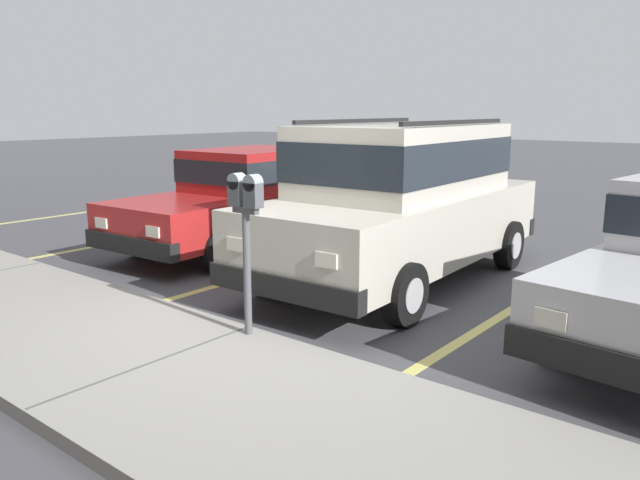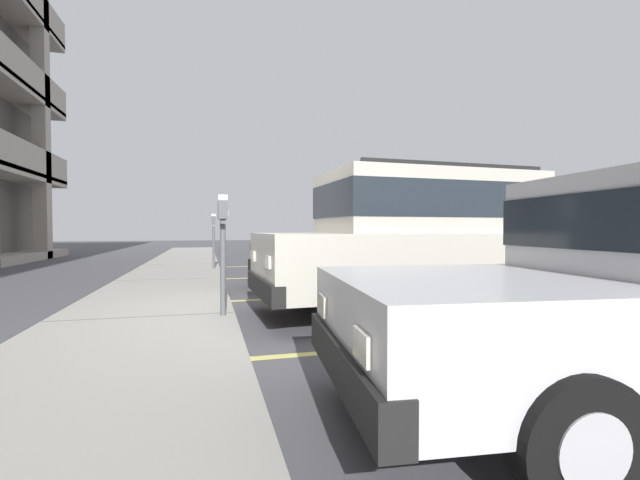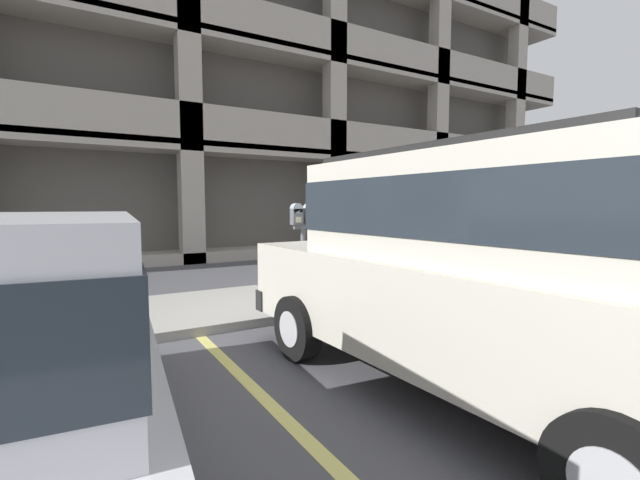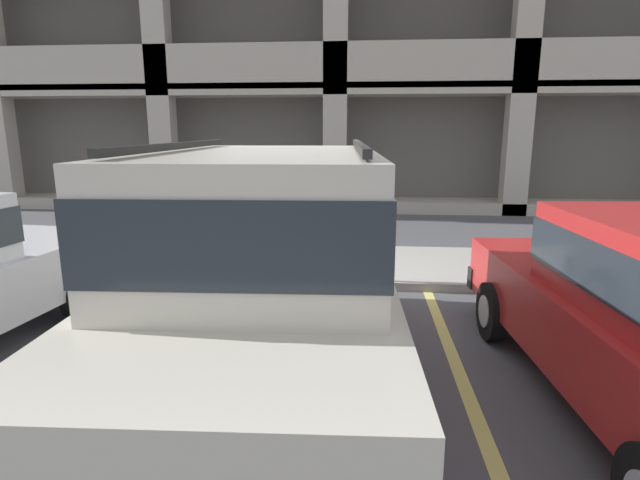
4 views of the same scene
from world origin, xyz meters
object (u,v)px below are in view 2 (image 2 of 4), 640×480
silver_suv (425,236)px  dark_hatchback (365,246)px  parking_meter_far (214,232)px  parking_meter_near (223,226)px

silver_suv → dark_hatchback: bearing=-6.5°
silver_suv → dark_hatchback: size_ratio=1.06×
dark_hatchback → parking_meter_far: bearing=39.3°
silver_suv → parking_meter_far: bearing=21.9°
dark_hatchback → parking_meter_near: (-3.12, 3.06, 0.40)m
silver_suv → parking_meter_near: (-0.13, 2.84, 0.14)m
silver_suv → parking_meter_far: 6.94m
silver_suv → parking_meter_far: silver_suv is taller
parking_meter_far → silver_suv: bearing=-155.7°
dark_hatchback → parking_meter_far: (3.34, 3.07, 0.27)m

